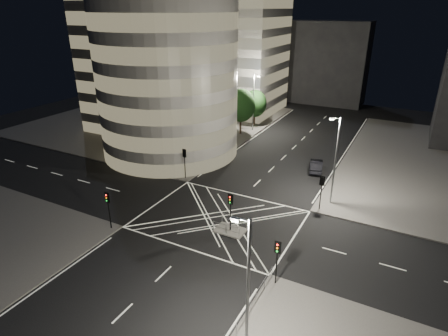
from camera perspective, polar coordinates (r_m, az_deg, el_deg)
The scene contains 24 objects.
ground at distance 39.98m, azimuth -0.64°, elevation -7.81°, with size 120.00×120.00×0.00m, color black.
sidewalk_far_left at distance 75.75m, azimuth -10.32°, elevation 7.17°, with size 42.00×42.00×0.15m, color #5A5754.
central_island at distance 38.02m, azimuth 0.96°, elevation -9.47°, with size 3.00×2.00×0.15m, color slate.
office_tower_curved at distance 61.82m, azimuth -9.68°, elevation 15.56°, with size 30.00×29.00×27.20m.
office_block_rear at distance 82.19m, azimuth -0.19°, elevation 16.67°, with size 24.00×16.00×22.00m, color gray.
building_far_end at distance 91.12m, azimuth 15.25°, elevation 15.18°, with size 18.00×8.00×18.00m, color black.
tree_a at distance 50.14m, azimuth -6.33°, elevation 4.16°, with size 4.43×4.43×6.73m.
tree_b at distance 54.68m, azimuth -2.86°, elevation 6.91°, with size 4.04×4.04×7.43m.
tree_c at distance 59.83m, azimuth 0.09°, elevation 7.96°, with size 4.00×4.00×6.99m.
tree_d at distance 64.94m, azimuth 2.59°, elevation 9.50°, with size 4.96×4.96×7.88m.
tree_e at distance 70.48m, azimuth 4.71°, elevation 9.77°, with size 4.41×4.41×6.64m.
traffic_signal_fl at distance 48.03m, azimuth -6.03°, elevation 1.50°, with size 0.55×0.22×4.00m.
traffic_signal_nl at distance 38.59m, azimuth -17.25°, elevation -5.21°, with size 0.55×0.22×4.00m.
traffic_signal_fr at distance 41.59m, azimuth 14.66°, elevation -2.76°, with size 0.55×0.22×4.00m.
traffic_signal_nr at distance 30.21m, azimuth 8.12°, elevation -12.93°, with size 0.55×0.22×4.00m.
traffic_signal_island at distance 36.56m, azimuth 0.99°, elevation -5.73°, with size 0.55×0.22×4.00m.
street_lamp_left_near at distance 51.61m, azimuth -3.55°, elevation 6.23°, with size 1.25×0.25×10.00m.
street_lamp_left_far at distance 67.09m, azimuth 4.55°, elevation 10.22°, with size 1.25×0.25×10.00m.
street_lamp_right_far at distance 42.44m, azimuth 16.58°, elevation 1.43°, with size 1.25×0.25×10.00m.
street_lamp_right_near at distance 23.12m, azimuth 3.53°, elevation -17.59°, with size 1.25×0.25×10.00m.
railing_near_right at distance 28.00m, azimuth 2.69°, elevation -22.18°, with size 0.06×11.70×1.10m, color slate.
railing_island_south at distance 37.01m, azimuth 0.32°, elevation -9.32°, with size 2.80×0.06×1.10m, color slate.
railing_island_north at distance 38.37m, azimuth 1.58°, elevation -8.04°, with size 2.80×0.06×1.10m, color slate.
sedan at distance 52.56m, azimuth 13.86°, elevation 0.37°, with size 1.64×4.70×1.55m, color black.
Camera 1 is at (16.38, -30.05, 20.66)m, focal length 30.00 mm.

